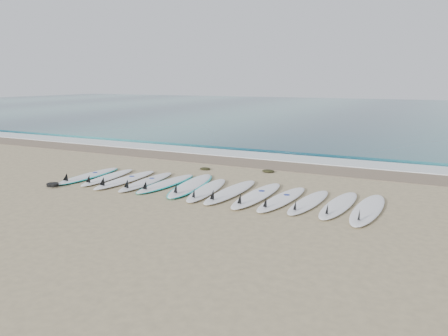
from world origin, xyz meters
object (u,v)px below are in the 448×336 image
at_px(surfboard_12, 367,209).
at_px(leash_coil, 53,185).
at_px(surfboard_6, 206,190).
at_px(surfboard_0, 88,176).

xyz_separation_m(surfboard_12, leash_coil, (-8.16, -1.39, -0.01)).
xyz_separation_m(surfboard_6, leash_coil, (-4.09, -1.35, -0.01)).
relative_size(surfboard_0, leash_coil, 5.74).
height_order(surfboard_0, leash_coil, surfboard_0).
distance_m(surfboard_12, leash_coil, 8.28).
xyz_separation_m(surfboard_0, surfboard_6, (4.05, 0.03, 0.01)).
relative_size(surfboard_0, surfboard_6, 0.98).
bearing_deg(leash_coil, surfboard_0, 88.10).
height_order(surfboard_12, leash_coil, surfboard_12).
bearing_deg(surfboard_12, leash_coil, -168.67).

